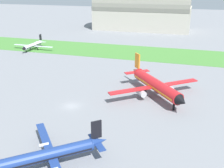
# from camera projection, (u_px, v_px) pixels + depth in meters

# --- Properties ---
(ground_plane) EXTENTS (600.00, 600.00, 0.00)m
(ground_plane) POSITION_uv_depth(u_px,v_px,m) (71.00, 106.00, 74.60)
(ground_plane) COLOR gray
(grass_taxiway_strip) EXTENTS (360.00, 28.00, 0.08)m
(grass_taxiway_strip) POSITION_uv_depth(u_px,v_px,m) (126.00, 52.00, 131.99)
(grass_taxiway_strip) COLOR #478438
(grass_taxiway_strip) RESTS_ON ground_plane
(airplane_taxiing_turboprop) EXTENTS (21.84, 18.67, 6.55)m
(airplane_taxiing_turboprop) POSITION_uv_depth(u_px,v_px,m) (33.00, 45.00, 135.10)
(airplane_taxiing_turboprop) COLOR silver
(airplane_taxiing_turboprop) RESTS_ON ground_plane
(airplane_foreground_turboprop) EXTENTS (18.58, 20.70, 7.73)m
(airplane_foreground_turboprop) POSITION_uv_depth(u_px,v_px,m) (51.00, 154.00, 49.21)
(airplane_foreground_turboprop) COLOR navy
(airplane_foreground_turboprop) RESTS_ON ground_plane
(airplane_midfield_jet) EXTENTS (24.28, 24.79, 10.48)m
(airplane_midfield_jet) POSITION_uv_depth(u_px,v_px,m) (155.00, 85.00, 79.51)
(airplane_midfield_jet) COLOR red
(airplane_midfield_jet) RESTS_ON ground_plane
(hangar_distant) EXTENTS (66.54, 27.13, 32.40)m
(hangar_distant) POSITION_uv_depth(u_px,v_px,m) (142.00, 8.00, 187.45)
(hangar_distant) COLOR #B2AD9E
(hangar_distant) RESTS_ON ground_plane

